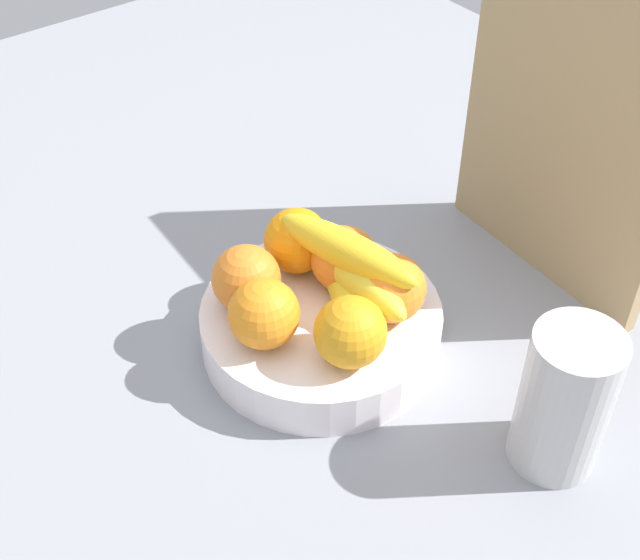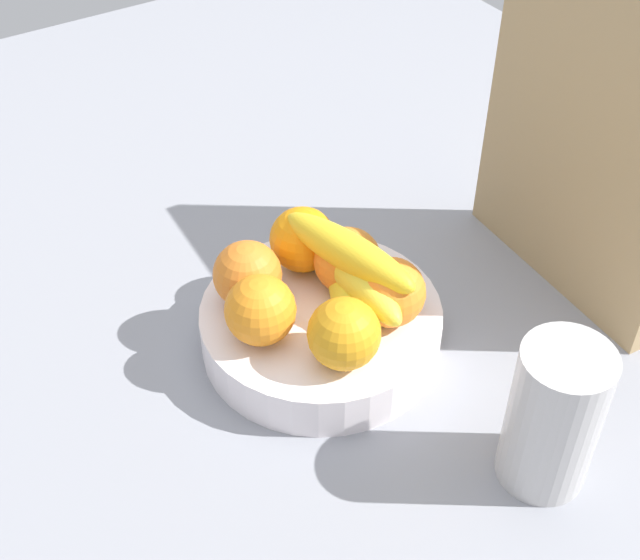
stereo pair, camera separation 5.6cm
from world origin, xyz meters
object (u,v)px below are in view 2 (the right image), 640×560
at_px(orange_top_stack, 247,275).
at_px(banana_bunch, 350,272).
at_px(orange_back_left, 348,261).
at_px(fruit_bowl, 320,326).
at_px(orange_front_right, 344,334).
at_px(cutting_board, 581,146).
at_px(orange_front_left, 261,311).
at_px(orange_center, 391,292).
at_px(thermos_tumbler, 554,417).
at_px(orange_back_right, 300,240).

distance_m(orange_top_stack, banana_bunch, 0.11).
distance_m(orange_back_left, banana_bunch, 0.03).
distance_m(fruit_bowl, orange_front_right, 0.10).
height_order(fruit_bowl, orange_front_right, orange_front_right).
bearing_deg(orange_top_stack, orange_front_right, 16.22).
relative_size(orange_front_right, cutting_board, 0.20).
relative_size(orange_back_left, cutting_board, 0.20).
height_order(orange_front_left, cutting_board, cutting_board).
height_order(orange_front_left, orange_top_stack, same).
bearing_deg(orange_center, orange_front_left, -110.69).
distance_m(orange_center, cutting_board, 0.25).
xyz_separation_m(orange_front_left, orange_front_right, (0.07, 0.05, 0.00)).
relative_size(orange_center, cutting_board, 0.20).
bearing_deg(thermos_tumbler, cutting_board, 133.95).
bearing_deg(orange_front_right, banana_bunch, 141.65).
relative_size(fruit_bowl, orange_back_left, 3.55).
distance_m(orange_front_right, banana_bunch, 0.08).
height_order(orange_center, banana_bunch, banana_bunch).
height_order(orange_front_right, orange_top_stack, same).
xyz_separation_m(orange_front_right, banana_bunch, (-0.06, 0.05, 0.01)).
bearing_deg(orange_front_left, banana_bunch, 87.32).
bearing_deg(banana_bunch, orange_back_right, -170.51).
height_order(orange_front_right, thermos_tumbler, thermos_tumbler).
distance_m(fruit_bowl, banana_bunch, 0.07).
distance_m(orange_front_left, orange_center, 0.13).
xyz_separation_m(orange_center, orange_top_stack, (-0.10, -0.11, 0.00)).
height_order(fruit_bowl, banana_bunch, banana_bunch).
height_order(orange_front_left, thermos_tumbler, thermos_tumbler).
xyz_separation_m(fruit_bowl, orange_top_stack, (-0.05, -0.06, 0.06)).
xyz_separation_m(orange_center, cutting_board, (0.00, 0.23, 0.09)).
distance_m(banana_bunch, cutting_board, 0.27).
bearing_deg(orange_front_right, orange_top_stack, -163.78).
height_order(orange_front_left, orange_front_right, same).
xyz_separation_m(fruit_bowl, orange_front_left, (0.00, -0.07, 0.06)).
distance_m(orange_front_left, cutting_board, 0.37).
bearing_deg(orange_front_right, fruit_bowl, 164.90).
bearing_deg(orange_center, orange_top_stack, -133.02).
relative_size(orange_back_right, cutting_board, 0.20).
distance_m(orange_center, orange_top_stack, 0.15).
xyz_separation_m(fruit_bowl, orange_center, (0.05, 0.05, 0.06)).
xyz_separation_m(fruit_bowl, banana_bunch, (0.01, 0.03, 0.07)).
bearing_deg(thermos_tumbler, banana_bunch, -167.94).
distance_m(orange_front_right, orange_top_stack, 0.13).
xyz_separation_m(orange_top_stack, banana_bunch, (0.06, 0.09, 0.01)).
bearing_deg(thermos_tumbler, orange_back_right, -168.56).
height_order(fruit_bowl, cutting_board, cutting_board).
xyz_separation_m(orange_center, banana_bunch, (-0.04, -0.02, 0.01)).
bearing_deg(orange_back_right, banana_bunch, 9.49).
bearing_deg(orange_top_stack, orange_center, 46.98).
bearing_deg(cutting_board, orange_center, -87.37).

